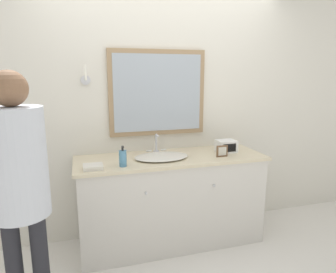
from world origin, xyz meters
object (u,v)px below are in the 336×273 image
object	(u,v)px
soap_bottle	(123,158)
person	(18,175)
sink_basin	(161,156)
picture_frame	(222,151)
appliance_box	(226,146)

from	to	relation	value
soap_bottle	person	xyz separation A→B (m)	(-0.72, -0.52, 0.09)
sink_basin	picture_frame	bearing A→B (deg)	-11.80
appliance_box	person	bearing A→B (deg)	-158.38
soap_bottle	picture_frame	distance (m)	0.96
appliance_box	picture_frame	xyz separation A→B (m)	(-0.12, -0.15, -0.00)
sink_basin	appliance_box	bearing A→B (deg)	2.89
appliance_box	sink_basin	bearing A→B (deg)	-177.11
soap_bottle	appliance_box	size ratio (longest dim) A/B	0.95
picture_frame	person	distance (m)	1.77
picture_frame	person	bearing A→B (deg)	-161.57
sink_basin	soap_bottle	bearing A→B (deg)	-158.15
sink_basin	person	world-z (taller)	person
soap_bottle	sink_basin	bearing A→B (deg)	21.85
soap_bottle	appliance_box	distance (m)	1.09
soap_bottle	appliance_box	world-z (taller)	soap_bottle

